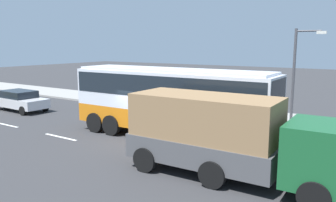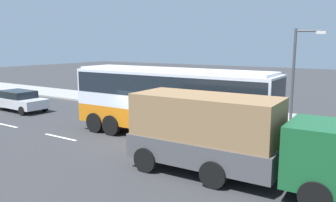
% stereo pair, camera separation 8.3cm
% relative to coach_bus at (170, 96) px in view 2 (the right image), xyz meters
% --- Properties ---
extents(ground_plane, '(120.00, 120.00, 0.00)m').
position_rel_coach_bus_xyz_m(ground_plane, '(-1.21, -0.89, -2.23)').
color(ground_plane, '#333335').
extents(sidewalk_curb, '(80.00, 4.00, 0.15)m').
position_rel_coach_bus_xyz_m(sidewalk_curb, '(-1.21, 7.46, -2.16)').
color(sidewalk_curb, gray).
rests_on(sidewalk_curb, ground_plane).
extents(lane_centreline, '(27.84, 0.16, 0.01)m').
position_rel_coach_bus_xyz_m(lane_centreline, '(-3.47, -2.98, -2.23)').
color(lane_centreline, white).
rests_on(lane_centreline, ground_plane).
extents(coach_bus, '(10.85, 2.74, 3.61)m').
position_rel_coach_bus_xyz_m(coach_bus, '(0.00, 0.00, 0.00)').
color(coach_bus, orange).
rests_on(coach_bus, ground_plane).
extents(cargo_truck, '(7.87, 2.71, 2.98)m').
position_rel_coach_bus_xyz_m(cargo_truck, '(4.54, -3.24, -0.63)').
color(cargo_truck, '#19592D').
rests_on(cargo_truck, ground_plane).
extents(car_silver_hatch, '(4.71, 2.07, 1.48)m').
position_rel_coach_bus_xyz_m(car_silver_hatch, '(-13.36, 0.19, -1.44)').
color(car_silver_hatch, silver).
rests_on(car_silver_hatch, ground_plane).
extents(pedestrian_near_curb, '(0.32, 0.32, 1.54)m').
position_rel_coach_bus_xyz_m(pedestrian_near_curb, '(-2.95, 6.64, -1.20)').
color(pedestrian_near_curb, black).
rests_on(pedestrian_near_curb, sidewalk_curb).
extents(pedestrian_at_crossing, '(0.32, 0.32, 1.54)m').
position_rel_coach_bus_xyz_m(pedestrian_at_crossing, '(2.69, 7.44, -1.21)').
color(pedestrian_at_crossing, brown).
rests_on(pedestrian_at_crossing, sidewalk_curb).
extents(street_lamp, '(1.68, 0.24, 5.57)m').
position_rel_coach_bus_xyz_m(street_lamp, '(4.78, 6.01, 1.18)').
color(street_lamp, '#47474C').
rests_on(street_lamp, sidewalk_curb).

